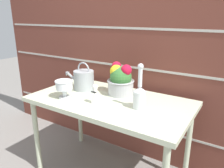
{
  "coord_description": "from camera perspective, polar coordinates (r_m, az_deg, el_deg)",
  "views": [
    {
      "loc": [
        0.91,
        -1.39,
        1.39
      ],
      "look_at": [
        0.0,
        0.04,
        0.86
      ],
      "focal_mm": 35.0,
      "sensor_mm": 36.0,
      "label": 1
    }
  ],
  "objects": [
    {
      "name": "brick_wall",
      "position": [
        2.08,
        6.48,
        9.34
      ],
      "size": [
        3.6,
        0.08,
        2.2
      ],
      "color": "brown",
      "rests_on": "ground_plane"
    },
    {
      "name": "flower_planter",
      "position": [
        1.85,
        2.22,
        1.06
      ],
      "size": [
        0.23,
        0.23,
        0.28
      ],
      "color": "#ADADB2",
      "rests_on": "patio_table"
    },
    {
      "name": "patio_table",
      "position": [
        1.81,
        -0.61,
        -6.04
      ],
      "size": [
        1.3,
        0.71,
        0.74
      ],
      "color": "beige",
      "rests_on": "ground_plane"
    },
    {
      "name": "watering_can",
      "position": [
        2.0,
        -7.44,
        1.13
      ],
      "size": [
        0.33,
        0.18,
        0.26
      ],
      "color": "#9EA3A8",
      "rests_on": "patio_table"
    },
    {
      "name": "figurine_vase",
      "position": [
        1.68,
        -4.42,
        -3.06
      ],
      "size": [
        0.08,
        0.08,
        0.16
      ],
      "color": "white",
      "rests_on": "patio_table"
    },
    {
      "name": "glass_decanter",
      "position": [
        1.59,
        7.2,
        -2.83
      ],
      "size": [
        0.09,
        0.09,
        0.34
      ],
      "color": "silver",
      "rests_on": "patio_table"
    },
    {
      "name": "crystal_pedestal_bowl",
      "position": [
        1.82,
        -12.39,
        -0.52
      ],
      "size": [
        0.15,
        0.15,
        0.15
      ],
      "color": "silver",
      "rests_on": "patio_table"
    }
  ]
}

